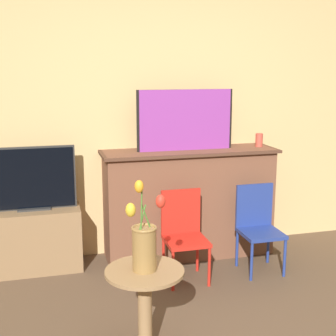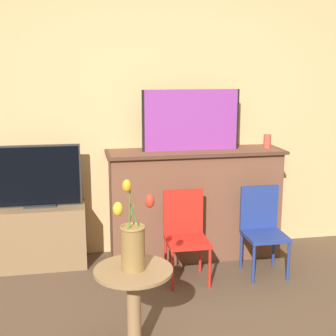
{
  "view_description": "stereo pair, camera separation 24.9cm",
  "coord_description": "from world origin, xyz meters",
  "px_view_note": "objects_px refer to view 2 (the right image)",
  "views": [
    {
      "loc": [
        -0.96,
        -1.96,
        1.67
      ],
      "look_at": [
        -0.1,
        1.28,
        0.95
      ],
      "focal_mm": 50.0,
      "sensor_mm": 36.0,
      "label": 1
    },
    {
      "loc": [
        -0.72,
        -2.02,
        1.67
      ],
      "look_at": [
        -0.1,
        1.28,
        0.95
      ],
      "focal_mm": 50.0,
      "sensor_mm": 36.0,
      "label": 2
    }
  ],
  "objects_px": {
    "chair_blue": "(262,226)",
    "vase_tulips": "(133,241)",
    "tv_monitor": "(39,177)",
    "painting": "(191,120)",
    "chair_red": "(185,231)"
  },
  "relations": [
    {
      "from": "chair_red",
      "to": "vase_tulips",
      "type": "relative_size",
      "value": 1.34
    },
    {
      "from": "chair_blue",
      "to": "vase_tulips",
      "type": "relative_size",
      "value": 1.34
    },
    {
      "from": "chair_blue",
      "to": "vase_tulips",
      "type": "xyz_separation_m",
      "value": [
        -1.18,
        -0.98,
        0.32
      ]
    },
    {
      "from": "tv_monitor",
      "to": "chair_blue",
      "type": "distance_m",
      "value": 1.9
    },
    {
      "from": "chair_red",
      "to": "chair_blue",
      "type": "height_order",
      "value": "same"
    },
    {
      "from": "tv_monitor",
      "to": "vase_tulips",
      "type": "distance_m",
      "value": 1.58
    },
    {
      "from": "tv_monitor",
      "to": "chair_red",
      "type": "xyz_separation_m",
      "value": [
        1.15,
        -0.47,
        -0.38
      ]
    },
    {
      "from": "painting",
      "to": "chair_red",
      "type": "relative_size",
      "value": 1.19
    },
    {
      "from": "tv_monitor",
      "to": "chair_blue",
      "type": "relative_size",
      "value": 0.97
    },
    {
      "from": "chair_blue",
      "to": "vase_tulips",
      "type": "height_order",
      "value": "vase_tulips"
    },
    {
      "from": "chair_blue",
      "to": "chair_red",
      "type": "bearing_deg",
      "value": -179.28
    },
    {
      "from": "tv_monitor",
      "to": "vase_tulips",
      "type": "height_order",
      "value": "vase_tulips"
    },
    {
      "from": "tv_monitor",
      "to": "painting",
      "type": "bearing_deg",
      "value": -0.43
    },
    {
      "from": "vase_tulips",
      "to": "chair_blue",
      "type": "bearing_deg",
      "value": 39.78
    },
    {
      "from": "chair_blue",
      "to": "vase_tulips",
      "type": "distance_m",
      "value": 1.56
    }
  ]
}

